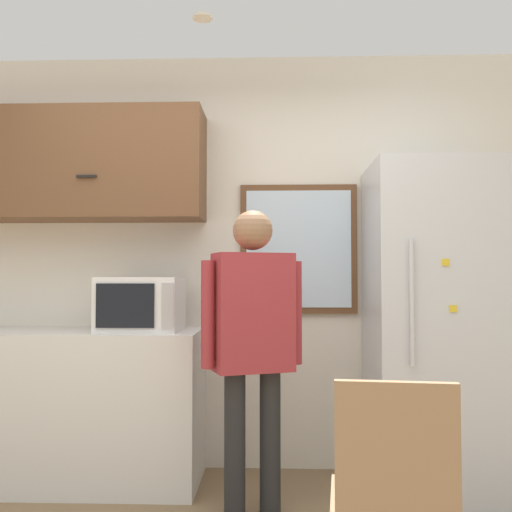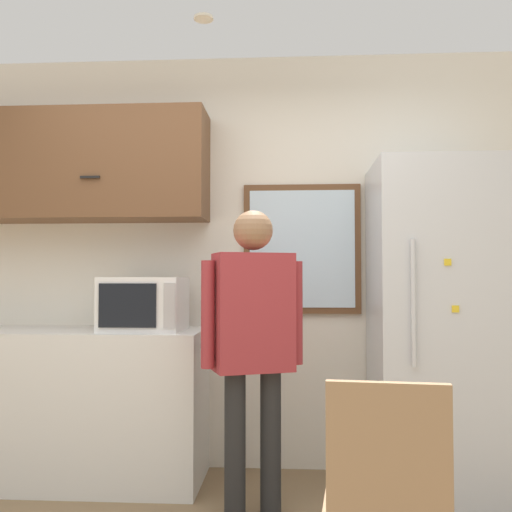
{
  "view_description": "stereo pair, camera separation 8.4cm",
  "coord_description": "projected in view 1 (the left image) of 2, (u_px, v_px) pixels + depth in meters",
  "views": [
    {
      "loc": [
        0.34,
        -1.96,
        1.23
      ],
      "look_at": [
        0.24,
        0.98,
        1.34
      ],
      "focal_mm": 40.0,
      "sensor_mm": 36.0,
      "label": 1
    },
    {
      "loc": [
        0.42,
        -1.95,
        1.23
      ],
      "look_at": [
        0.24,
        0.98,
        1.34
      ],
      "focal_mm": 40.0,
      "sensor_mm": 36.0,
      "label": 2
    }
  ],
  "objects": [
    {
      "name": "chair",
      "position": [
        394.0,
        492.0,
        1.97
      ],
      "size": [
        0.48,
        0.48,
        0.89
      ],
      "rotation": [
        0.0,
        0.0,
        3.03
      ],
      "color": "#997551",
      "rests_on": "ground_plane"
    },
    {
      "name": "ceiling_light",
      "position": [
        203.0,
        17.0,
        3.17
      ],
      "size": [
        0.11,
        0.11,
        0.01
      ],
      "color": "white"
    },
    {
      "name": "window",
      "position": [
        298.0,
        249.0,
        3.72
      ],
      "size": [
        0.76,
        0.05,
        0.84
      ],
      "color": "brown"
    },
    {
      "name": "refrigerator",
      "position": [
        430.0,
        326.0,
        3.34
      ],
      "size": [
        0.69,
        0.71,
        1.9
      ],
      "color": "silver",
      "rests_on": "ground_plane"
    },
    {
      "name": "back_wall",
      "position": [
        225.0,
        260.0,
        3.77
      ],
      "size": [
        6.0,
        0.06,
        2.7
      ],
      "color": "silver",
      "rests_on": "ground_plane"
    },
    {
      "name": "counter",
      "position": [
        28.0,
        406.0,
        3.44
      ],
      "size": [
        2.08,
        0.61,
        0.91
      ],
      "color": "silver",
      "rests_on": "ground_plane"
    },
    {
      "name": "person",
      "position": [
        253.0,
        330.0,
        2.98
      ],
      "size": [
        0.52,
        0.35,
        1.59
      ],
      "rotation": [
        0.0,
        0.0,
        0.35
      ],
      "color": "black",
      "rests_on": "ground_plane"
    },
    {
      "name": "microwave",
      "position": [
        141.0,
        304.0,
        3.41
      ],
      "size": [
        0.47,
        0.43,
        0.32
      ],
      "color": "white",
      "rests_on": "counter"
    },
    {
      "name": "upper_cabinets",
      "position": [
        40.0,
        166.0,
        3.62
      ],
      "size": [
        2.08,
        0.39,
        0.69
      ],
      "color": "brown"
    }
  ]
}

